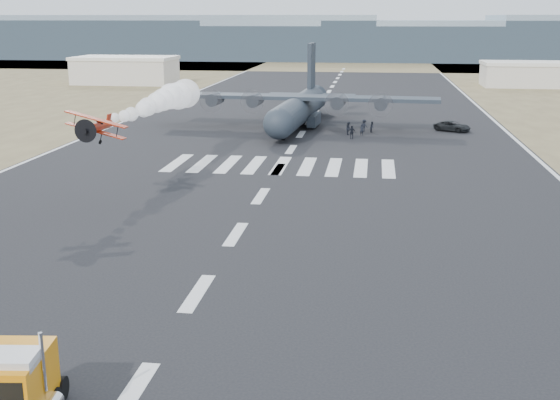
% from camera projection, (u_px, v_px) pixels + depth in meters
% --- Properties ---
extents(ground, '(500.00, 500.00, 0.00)m').
position_uv_depth(ground, '(130.00, 396.00, 30.91)').
color(ground, black).
rests_on(ground, ground).
extents(scrub_far, '(500.00, 80.00, 0.00)m').
position_uv_depth(scrub_far, '(347.00, 64.00, 251.46)').
color(scrub_far, brown).
rests_on(scrub_far, ground).
extents(runway_markings, '(60.00, 260.00, 0.01)m').
position_uv_depth(runway_markings, '(291.00, 149.00, 88.45)').
color(runway_markings, silver).
rests_on(runway_markings, ground).
extents(ridge_seg_b, '(150.00, 50.00, 15.00)m').
position_uv_depth(ridge_seg_b, '(41.00, 38.00, 295.11)').
color(ridge_seg_b, gray).
rests_on(ridge_seg_b, ground).
extents(ridge_seg_c, '(150.00, 50.00, 17.00)m').
position_uv_depth(ridge_seg_c, '(191.00, 37.00, 286.47)').
color(ridge_seg_c, gray).
rests_on(ridge_seg_c, ground).
extents(ridge_seg_d, '(150.00, 50.00, 13.00)m').
position_uv_depth(ridge_seg_d, '(351.00, 42.00, 278.59)').
color(ridge_seg_d, gray).
rests_on(ridge_seg_d, ground).
extents(ridge_seg_e, '(150.00, 50.00, 15.00)m').
position_uv_depth(ridge_seg_e, '(520.00, 40.00, 269.94)').
color(ridge_seg_e, gray).
rests_on(ridge_seg_e, ground).
extents(hangar_left, '(24.50, 14.50, 6.70)m').
position_uv_depth(hangar_left, '(126.00, 70.00, 175.81)').
color(hangar_left, '#BEB6A9').
rests_on(hangar_left, ground).
extents(hangar_right, '(20.50, 12.50, 5.90)m').
position_uv_depth(hangar_right, '(526.00, 74.00, 168.05)').
color(hangar_right, '#BEB6A9').
rests_on(hangar_right, ground).
extents(semi_truck, '(3.32, 7.93, 3.50)m').
position_uv_depth(semi_truck, '(10.00, 394.00, 27.74)').
color(semi_truck, black).
rests_on(semi_truck, ground).
extents(aerobatic_biplane, '(5.42, 4.94, 2.71)m').
position_uv_depth(aerobatic_biplane, '(97.00, 127.00, 60.27)').
color(aerobatic_biplane, '#A22D0A').
extents(smoke_trail, '(3.48, 25.59, 3.48)m').
position_uv_depth(smoke_trail, '(172.00, 98.00, 80.42)').
color(smoke_trail, white).
extents(transport_aircraft, '(41.84, 34.42, 12.08)m').
position_uv_depth(transport_aircraft, '(299.00, 106.00, 106.17)').
color(transport_aircraft, '#222A33').
rests_on(transport_aircraft, ground).
extents(support_vehicle, '(5.79, 4.73, 1.47)m').
position_uv_depth(support_vehicle, '(452.00, 126.00, 102.47)').
color(support_vehicle, black).
rests_on(support_vehicle, ground).
extents(crew_a, '(0.81, 0.75, 1.76)m').
position_uv_depth(crew_a, '(275.00, 127.00, 100.75)').
color(crew_a, black).
rests_on(crew_a, ground).
extents(crew_b, '(0.64, 0.94, 1.81)m').
position_uv_depth(crew_b, '(349.00, 128.00, 99.41)').
color(crew_b, black).
rests_on(crew_b, ground).
extents(crew_c, '(1.24, 1.02, 1.75)m').
position_uv_depth(crew_c, '(364.00, 125.00, 102.24)').
color(crew_c, black).
rests_on(crew_c, ground).
extents(crew_d, '(1.09, 0.60, 1.81)m').
position_uv_depth(crew_d, '(352.00, 132.00, 96.03)').
color(crew_d, black).
rests_on(crew_d, ground).
extents(crew_e, '(0.82, 0.53, 1.62)m').
position_uv_depth(crew_e, '(286.00, 127.00, 101.55)').
color(crew_e, black).
rests_on(crew_e, ground).
extents(crew_f, '(0.82, 1.69, 1.75)m').
position_uv_depth(crew_f, '(294.00, 125.00, 102.84)').
color(crew_f, black).
rests_on(crew_f, ground).
extents(crew_g, '(0.62, 0.53, 1.56)m').
position_uv_depth(crew_g, '(362.00, 130.00, 98.89)').
color(crew_g, black).
rests_on(crew_g, ground).
extents(crew_h, '(0.66, 0.86, 1.58)m').
position_uv_depth(crew_h, '(372.00, 127.00, 101.44)').
color(crew_h, black).
rests_on(crew_h, ground).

